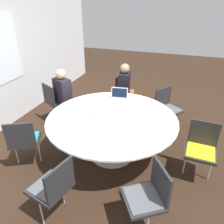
{
  "coord_description": "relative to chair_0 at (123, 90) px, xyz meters",
  "views": [
    {
      "loc": [
        -2.87,
        -1.0,
        2.47
      ],
      "look_at": [
        0.0,
        0.0,
        0.84
      ],
      "focal_mm": 35.0,
      "sensor_mm": 36.0,
      "label": 1
    }
  ],
  "objects": [
    {
      "name": "conference_table",
      "position": [
        -1.66,
        -0.32,
        0.12
      ],
      "size": [
        2.09,
        2.09,
        0.74
      ],
      "color": "#B7B7BC",
      "rests_on": "ground_plane"
    },
    {
      "name": "person_0",
      "position": [
        -0.23,
        -0.12,
        0.19
      ],
      "size": [
        0.39,
        0.3,
        1.22
      ],
      "rotation": [
        0.0,
        0.0,
        3.29
      ],
      "color": "black",
      "rests_on": "ground_plane"
    },
    {
      "name": "chair_3",
      "position": [
        -3.03,
        -0.07,
        0.0
      ],
      "size": [
        0.52,
        0.51,
        0.87
      ],
      "rotation": [
        0.0,
        0.0,
        6.06
      ],
      "color": "#262628",
      "rests_on": "ground_plane"
    },
    {
      "name": "chair_5",
      "position": [
        -1.67,
        -1.71,
        0.0
      ],
      "size": [
        0.44,
        0.46,
        0.87
      ],
      "rotation": [
        0.0,
        0.0,
        7.8
      ],
      "color": "#262628",
      "rests_on": "ground_plane"
    },
    {
      "name": "ground_plane",
      "position": [
        -1.66,
        -0.32,
        -0.52
      ],
      "size": [
        16.0,
        16.0,
        0.0
      ],
      "primitive_type": "plane",
      "color": "black"
    },
    {
      "name": "chair_1",
      "position": [
        -0.95,
        1.22,
        0.0
      ],
      "size": [
        0.57,
        0.58,
        0.87
      ],
      "rotation": [
        0.0,
        0.0,
        4.24
      ],
      "color": "#262628",
      "rests_on": "ground_plane"
    },
    {
      "name": "person_1",
      "position": [
        -0.99,
        0.97,
        0.19
      ],
      "size": [
        0.36,
        0.42,
        1.22
      ],
      "rotation": [
        0.0,
        0.0,
        4.24
      ],
      "color": "#231E28",
      "rests_on": "ground_plane"
    },
    {
      "name": "chair_2",
      "position": [
        -2.37,
        0.88,
        0.0
      ],
      "size": [
        0.58,
        0.59,
        0.87
      ],
      "rotation": [
        0.0,
        0.0,
        5.2
      ],
      "color": "#262628",
      "rests_on": "ground_plane"
    },
    {
      "name": "chair_6",
      "position": [
        -0.49,
        -1.07,
        0.0
      ],
      "size": [
        0.6,
        0.6,
        0.87
      ],
      "rotation": [
        0.0,
        0.0,
        8.8
      ],
      "color": "#262628",
      "rests_on": "ground_plane"
    },
    {
      "name": "chair_4",
      "position": [
        -2.78,
        -1.14,
        0.0
      ],
      "size": [
        0.6,
        0.59,
        0.87
      ],
      "rotation": [
        0.0,
        0.0,
        6.87
      ],
      "color": "#262628",
      "rests_on": "ground_plane"
    },
    {
      "name": "coffee_cup",
      "position": [
        -1.81,
        -0.06,
        0.27
      ],
      "size": [
        0.08,
        0.08,
        0.1
      ],
      "color": "white",
      "rests_on": "conference_table"
    },
    {
      "name": "laptop",
      "position": [
        -0.98,
        -0.21,
        0.27
      ],
      "size": [
        0.3,
        0.35,
        0.21
      ],
      "rotation": [
        0.0,
        0.0,
        -1.42
      ],
      "color": "silver",
      "rests_on": "conference_table"
    },
    {
      "name": "chair_0",
      "position": [
        0.0,
        0.0,
        0.0
      ],
      "size": [
        0.5,
        0.48,
        0.87
      ],
      "rotation": [
        0.0,
        0.0,
        3.29
      ],
      "color": "#262628",
      "rests_on": "ground_plane"
    }
  ]
}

